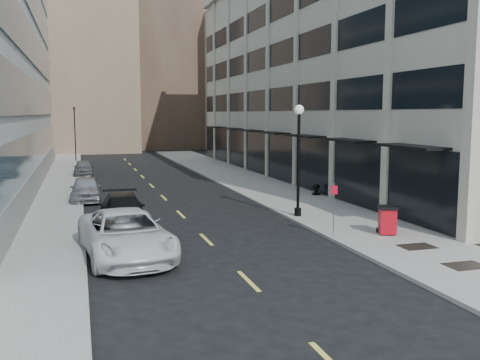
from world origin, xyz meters
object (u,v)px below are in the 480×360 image
car_white_van (126,235)px  urn_planter (316,188)px  car_grey_sedan (84,168)px  car_black_pickup (123,210)px  traffic_signal (74,110)px  trash_bin (387,219)px  sign_post (334,201)px  car_silver_sedan (86,189)px  lamppost (299,150)px

car_white_van → urn_planter: size_ratio=8.97×
car_white_van → car_grey_sedan: (-1.25, 27.97, -0.19)m
car_grey_sedan → car_black_pickup: bearing=-84.5°
car_white_van → car_black_pickup: size_ratio=1.25×
traffic_signal → urn_planter: 34.46m
trash_bin → sign_post: bearing=-171.1°
car_silver_sedan → car_grey_sedan: size_ratio=1.09×
car_silver_sedan → lamppost: 13.96m
car_grey_sedan → lamppost: (10.38, -22.84, 2.86)m
car_silver_sedan → lamppost: (10.38, -8.91, 2.79)m
car_black_pickup → car_white_van: bearing=-91.9°
sign_post → urn_planter: (4.22, 10.88, -1.08)m
traffic_signal → car_white_van: size_ratio=1.09×
sign_post → car_black_pickup: bearing=170.9°
traffic_signal → sign_post: size_ratio=2.99×
car_black_pickup → urn_planter: (12.72, 5.32, -0.16)m
car_silver_sedan → lamppost: lamppost is taller
traffic_signal → trash_bin: traffic_signal is taller
car_white_van → trash_bin: size_ratio=5.06×
car_white_van → car_grey_sedan: bearing=86.6°
car_white_van → sign_post: (8.85, 0.53, 0.77)m
car_black_pickup → car_silver_sedan: size_ratio=1.14×
car_black_pickup → car_silver_sedan: 8.11m
car_black_pickup → sign_post: (8.50, -5.56, 0.92)m
sign_post → car_white_van: bearing=-152.5°
traffic_signal → car_silver_sedan: 28.41m
car_black_pickup → trash_bin: (10.84, -6.05, 0.09)m
urn_planter → car_grey_sedan: bearing=130.9°
traffic_signal → car_white_van: (1.95, -42.00, -4.83)m
traffic_signal → lamppost: 38.56m
trash_bin → lamppost: size_ratio=0.22×
car_grey_sedan → lamppost: bearing=-64.3°
car_black_pickup → trash_bin: bearing=-27.8°
traffic_signal → car_silver_sedan: size_ratio=1.55×
car_silver_sedan → car_grey_sedan: (0.00, 13.93, -0.07)m
lamppost → sign_post: 4.98m
sign_post → car_silver_sedan: bearing=150.8°
car_grey_sedan → sign_post: (10.10, -27.44, 0.96)m
car_silver_sedan → sign_post: size_ratio=1.93×
car_grey_sedan → urn_planter: (14.32, -16.55, -0.12)m
car_white_van → trash_bin: 11.19m
urn_planter → sign_post: bearing=-111.2°
car_silver_sedan → urn_planter: (14.32, -2.62, -0.18)m
car_black_pickup → car_grey_sedan: 21.94m
car_silver_sedan → trash_bin: car_silver_sedan is taller
car_white_van → car_silver_sedan: bearing=89.1°
car_white_van → trash_bin: car_white_van is taller
traffic_signal → sign_post: 43.04m
trash_bin → sign_post: 2.53m
traffic_signal → car_black_pickup: size_ratio=1.37×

